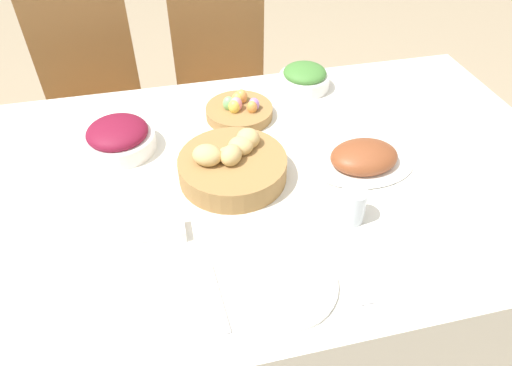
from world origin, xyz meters
name	(u,v)px	position (x,y,z in m)	size (l,w,h in m)	color
ground_plane	(259,314)	(0.00, 0.00, 0.00)	(12.00, 12.00, 0.00)	tan
dining_table	(260,255)	(0.00, 0.00, 0.37)	(1.85, 1.11, 0.73)	silver
chair_far_left	(94,101)	(-0.54, 0.88, 0.52)	(0.44, 0.44, 0.97)	olive
chair_far_center	(224,86)	(0.04, 0.88, 0.52)	(0.43, 0.43, 0.97)	olive
bread_basket	(232,164)	(-0.08, 0.01, 0.78)	(0.30, 0.30, 0.12)	#9E7542
egg_basket	(239,110)	(0.00, 0.30, 0.76)	(0.22, 0.22, 0.08)	#9E7542
ham_platter	(364,158)	(0.30, -0.03, 0.76)	(0.31, 0.21, 0.08)	white
green_salad_bowl	(304,78)	(0.27, 0.43, 0.77)	(0.18, 0.18, 0.09)	white
beet_salad_bowl	(119,137)	(-0.39, 0.21, 0.78)	(0.21, 0.21, 0.10)	white
dinner_plate	(283,283)	(-0.04, -0.39, 0.74)	(0.24, 0.24, 0.01)	white
fork	(219,296)	(-0.19, -0.39, 0.74)	(0.02, 0.19, 0.00)	#B7B7BC
knife	(345,272)	(0.11, -0.39, 0.74)	(0.02, 0.19, 0.00)	#B7B7BC
spoon	(357,269)	(0.14, -0.39, 0.74)	(0.02, 0.19, 0.00)	#B7B7BC
drinking_cup	(353,205)	(0.18, -0.23, 0.78)	(0.07, 0.07, 0.10)	silver
butter_dish	(164,232)	(-0.29, -0.18, 0.75)	(0.11, 0.07, 0.03)	white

